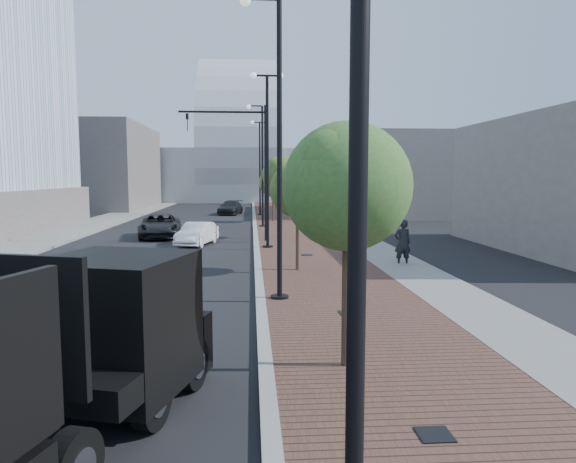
{
  "coord_description": "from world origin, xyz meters",
  "views": [
    {
      "loc": [
        -0.27,
        -6.28,
        3.91
      ],
      "look_at": [
        1.0,
        12.0,
        2.0
      ],
      "focal_mm": 33.13,
      "sensor_mm": 36.0,
      "label": 1
    }
  ],
  "objects": [
    {
      "name": "utility_cover_1",
      "position": [
        2.4,
        8.0,
        0.13
      ],
      "size": [
        0.5,
        0.5,
        0.02
      ],
      "primitive_type": "cube",
      "color": "black",
      "rests_on": "sidewalk"
    },
    {
      "name": "dark_car_far",
      "position": [
        -2.4,
        48.61,
        0.7
      ],
      "size": [
        2.77,
        5.08,
        1.4
      ],
      "primitive_type": "imported",
      "rotation": [
        0.0,
        0.0,
        -0.18
      ],
      "color": "black",
      "rests_on": "ground"
    },
    {
      "name": "streetlight_2",
      "position": [
        0.6,
        22.0,
        4.82
      ],
      "size": [
        1.72,
        0.56,
        9.28
      ],
      "color": "black",
      "rests_on": "ground"
    },
    {
      "name": "white_sedan",
      "position": [
        -3.36,
        24.0,
        0.65
      ],
      "size": [
        2.27,
        4.15,
        1.3
      ],
      "primitive_type": "imported",
      "rotation": [
        0.0,
        0.0,
        -0.24
      ],
      "color": "silver",
      "rests_on": "ground"
    },
    {
      "name": "streetlight_1",
      "position": [
        0.49,
        10.0,
        4.34
      ],
      "size": [
        1.44,
        0.56,
        9.21
      ],
      "color": "black",
      "rests_on": "ground"
    },
    {
      "name": "concrete_strip",
      "position": [
        6.2,
        40.0,
        0.07
      ],
      "size": [
        2.4,
        140.0,
        0.13
      ],
      "primitive_type": "cube",
      "color": "slate",
      "rests_on": "ground"
    },
    {
      "name": "convention_center",
      "position": [
        -2.0,
        85.0,
        6.0
      ],
      "size": [
        50.0,
        30.0,
        50.0
      ],
      "color": "#AFB7BA",
      "rests_on": "ground"
    },
    {
      "name": "utility_cover_0",
      "position": [
        2.4,
        1.0,
        0.13
      ],
      "size": [
        0.5,
        0.5,
        0.02
      ],
      "primitive_type": "cube",
      "color": "black",
      "rests_on": "sidewalk"
    },
    {
      "name": "streetlight_4",
      "position": [
        0.6,
        46.0,
        4.82
      ],
      "size": [
        1.72,
        0.56,
        9.28
      ],
      "color": "black",
      "rests_on": "ground"
    },
    {
      "name": "streetlight_0",
      "position": [
        0.6,
        -2.0,
        4.82
      ],
      "size": [
        1.72,
        0.56,
        9.28
      ],
      "color": "black",
      "rests_on": "ground"
    },
    {
      "name": "pedestrian",
      "position": [
        6.28,
        16.21,
        1.03
      ],
      "size": [
        0.78,
        0.54,
        2.05
      ],
      "primitive_type": "imported",
      "rotation": [
        0.0,
        0.0,
        3.21
      ],
      "color": "black",
      "rests_on": "ground"
    },
    {
      "name": "tree_1",
      "position": [
        1.65,
        15.02,
        3.36
      ],
      "size": [
        2.32,
        2.26,
        4.51
      ],
      "color": "#382619",
      "rests_on": "ground"
    },
    {
      "name": "commercial_block_ne",
      "position": [
        16.0,
        50.0,
        4.0
      ],
      "size": [
        12.0,
        22.0,
        8.0
      ],
      "primitive_type": "cube",
      "color": "slate",
      "rests_on": "ground"
    },
    {
      "name": "tree_3",
      "position": [
        1.65,
        39.02,
        3.35
      ],
      "size": [
        2.46,
        2.42,
        4.58
      ],
      "color": "#382619",
      "rests_on": "ground"
    },
    {
      "name": "streetlight_3",
      "position": [
        0.49,
        34.0,
        4.34
      ],
      "size": [
        1.44,
        0.56,
        9.21
      ],
      "color": "black",
      "rests_on": "ground"
    },
    {
      "name": "traffic_mast",
      "position": [
        -0.3,
        25.0,
        4.98
      ],
      "size": [
        5.09,
        0.2,
        8.0
      ],
      "color": "black",
      "rests_on": "ground"
    },
    {
      "name": "utility_cover_2",
      "position": [
        2.4,
        19.0,
        0.13
      ],
      "size": [
        0.5,
        0.5,
        0.02
      ],
      "primitive_type": "cube",
      "color": "black",
      "rests_on": "sidewalk"
    },
    {
      "name": "west_sidewalk",
      "position": [
        -13.0,
        40.0,
        0.06
      ],
      "size": [
        4.0,
        140.0,
        0.12
      ],
      "primitive_type": "cube",
      "color": "slate",
      "rests_on": "ground"
    },
    {
      "name": "commercial_block_nw",
      "position": [
        -20.0,
        60.0,
        5.0
      ],
      "size": [
        14.0,
        20.0,
        10.0
      ],
      "primitive_type": "cube",
      "color": "#605956",
      "rests_on": "ground"
    },
    {
      "name": "curb",
      "position": [
        0.0,
        40.0,
        0.07
      ],
      "size": [
        0.3,
        140.0,
        0.14
      ],
      "primitive_type": "cube",
      "color": "gray",
      "rests_on": "ground"
    },
    {
      "name": "dark_car_mid",
      "position": [
        -6.09,
        28.03,
        0.76
      ],
      "size": [
        3.16,
        5.7,
        1.51
      ],
      "primitive_type": "imported",
      "rotation": [
        0.0,
        0.0,
        0.12
      ],
      "color": "black",
      "rests_on": "ground"
    },
    {
      "name": "sidewalk",
      "position": [
        3.5,
        40.0,
        0.06
      ],
      "size": [
        7.0,
        140.0,
        0.12
      ],
      "primitive_type": "cube",
      "color": "#4C2D23",
      "rests_on": "ground"
    },
    {
      "name": "tree_2",
      "position": [
        1.65,
        27.02,
        4.0
      ],
      "size": [
        2.41,
        2.37,
        5.2
      ],
      "color": "#382619",
      "rests_on": "ground"
    },
    {
      "name": "tree_0",
      "position": [
        1.65,
        4.02,
        3.7
      ],
      "size": [
        2.55,
        2.53,
        4.98
      ],
      "color": "#382619",
      "rests_on": "ground"
    }
  ]
}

